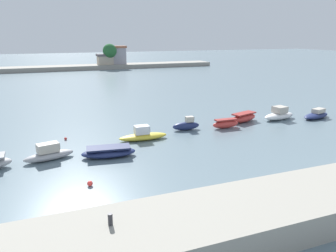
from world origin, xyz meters
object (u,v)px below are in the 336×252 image
object	(u,v)px
moored_boat_5	(186,125)
mooring_buoy_2	(90,183)
moored_boat_3	(109,152)
moored_boat_6	(226,124)
moored_boat_4	(143,135)
moored_boat_8	(279,115)
moored_boat_9	(316,115)
mooring_buoy_1	(66,139)
moored_boat_2	(49,154)
moored_boat_7	(244,118)
mooring_bollard	(110,219)

from	to	relation	value
moored_boat_5	mooring_buoy_2	world-z (taller)	moored_boat_5
moored_boat_3	moored_boat_6	distance (m)	16.31
moored_boat_4	mooring_buoy_2	world-z (taller)	moored_boat_4
moored_boat_6	mooring_buoy_2	size ratio (longest dim) A/B	8.30
moored_boat_8	moored_boat_9	world-z (taller)	moored_boat_8
moored_boat_5	moored_boat_9	world-z (taller)	moored_boat_5
moored_boat_9	moored_boat_5	bearing A→B (deg)	160.89
moored_boat_3	moored_boat_5	distance (m)	12.15
moored_boat_6	moored_boat_9	xyz separation A→B (m)	(14.47, -0.16, -0.10)
moored_boat_3	moored_boat_6	size ratio (longest dim) A/B	1.51
mooring_buoy_2	mooring_buoy_1	bearing A→B (deg)	93.30
mooring_buoy_1	mooring_buoy_2	bearing A→B (deg)	-86.70
moored_boat_4	moored_boat_5	world-z (taller)	moored_boat_5
moored_boat_2	moored_boat_7	size ratio (longest dim) A/B	1.02
moored_boat_6	mooring_buoy_2	world-z (taller)	moored_boat_6
moored_boat_6	moored_boat_7	bearing A→B (deg)	25.87
mooring_bollard	moored_boat_7	xyz separation A→B (m)	(22.30, 21.09, -1.54)
moored_boat_2	moored_boat_8	size ratio (longest dim) A/B	0.90
moored_boat_5	moored_boat_7	world-z (taller)	moored_boat_5
moored_boat_7	moored_boat_8	world-z (taller)	moored_boat_8
mooring_buoy_2	moored_boat_9	bearing A→B (deg)	17.51
moored_boat_6	moored_boat_9	size ratio (longest dim) A/B	0.66
moored_boat_5	moored_boat_3	bearing A→B (deg)	-148.68
mooring_bollard	mooring_buoy_2	bearing A→B (deg)	88.75
moored_boat_4	moored_boat_7	bearing A→B (deg)	11.07
moored_boat_8	moored_boat_4	bearing A→B (deg)	176.57
moored_boat_4	moored_boat_6	xyz separation A→B (m)	(11.00, 0.86, 0.03)
mooring_bollard	mooring_buoy_2	distance (m)	9.04
moored_boat_5	mooring_buoy_1	world-z (taller)	moored_boat_5
moored_boat_8	moored_boat_5	bearing A→B (deg)	171.47
moored_boat_2	moored_boat_8	xyz separation A→B (m)	(30.06, 4.61, 0.05)
mooring_buoy_1	moored_boat_7	bearing A→B (deg)	-1.16
moored_boat_9	moored_boat_6	bearing A→B (deg)	163.67
mooring_buoy_1	moored_boat_3	bearing A→B (deg)	-64.03
moored_boat_4	moored_boat_5	xyz separation A→B (m)	(6.11, 1.85, 0.07)
moored_boat_7	moored_boat_3	bearing A→B (deg)	-179.12
mooring_buoy_1	moored_boat_2	bearing A→B (deg)	-108.77
moored_boat_8	moored_boat_2	bearing A→B (deg)	179.68
moored_boat_2	moored_boat_6	world-z (taller)	moored_boat_2
mooring_bollard	moored_boat_2	distance (m)	16.10
moored_boat_5	mooring_buoy_1	distance (m)	14.16
moored_boat_3	moored_boat_2	bearing A→B (deg)	175.05
mooring_buoy_2	moored_boat_8	bearing A→B (deg)	22.98
moored_boat_3	moored_boat_4	bearing A→B (deg)	47.83
moored_boat_7	moored_boat_9	world-z (taller)	moored_boat_9
moored_boat_7	mooring_buoy_2	world-z (taller)	moored_boat_7
moored_boat_8	mooring_bollard	bearing A→B (deg)	-152.49
moored_boat_3	moored_boat_8	size ratio (longest dim) A/B	1.00
moored_boat_4	moored_boat_9	bearing A→B (deg)	2.63
moored_boat_7	moored_boat_8	size ratio (longest dim) A/B	0.88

